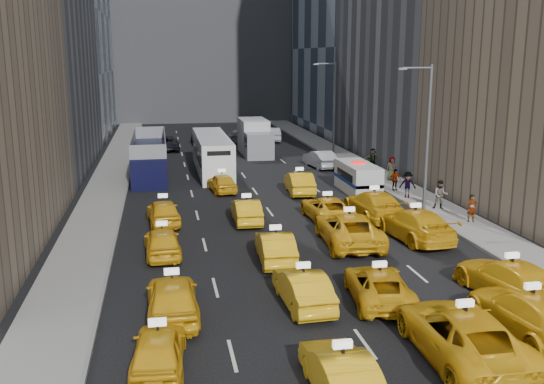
{
  "coord_description": "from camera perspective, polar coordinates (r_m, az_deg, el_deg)",
  "views": [
    {
      "loc": [
        -6.5,
        -21.91,
        9.48
      ],
      "look_at": [
        -0.46,
        10.76,
        2.0
      ],
      "focal_mm": 40.0,
      "sensor_mm": 36.0,
      "label": 1
    }
  ],
  "objects": [
    {
      "name": "taxi_9",
      "position": [
        28.56,
        0.32,
        -5.16
      ],
      "size": [
        1.77,
        4.48,
        1.45
      ],
      "primitive_type": "imported",
      "rotation": [
        0.0,
        0.0,
        3.09
      ],
      "color": "#ECAC13",
      "rests_on": "ground"
    },
    {
      "name": "streetlight_far",
      "position": [
        56.33,
        5.77,
        7.98
      ],
      "size": [
        2.15,
        0.22,
        9.0
      ],
      "color": "#595B60",
      "rests_on": "ground"
    },
    {
      "name": "taxi_1",
      "position": [
        17.92,
        6.56,
        -16.71
      ],
      "size": [
        1.57,
        4.34,
        1.42
      ],
      "primitive_type": "imported",
      "rotation": [
        0.0,
        0.0,
        3.16
      ],
      "color": "#ECAC13",
      "rests_on": "ground"
    },
    {
      "name": "taxi_5",
      "position": [
        23.73,
        2.93,
        -9.02
      ],
      "size": [
        1.7,
        4.4,
        1.43
      ],
      "primitive_type": "imported",
      "rotation": [
        0.0,
        0.0,
        3.19
      ],
      "color": "#ECAC13",
      "rests_on": "ground"
    },
    {
      "name": "taxi_2",
      "position": [
        20.69,
        17.51,
        -12.64
      ],
      "size": [
        2.94,
        6.09,
        1.67
      ],
      "primitive_type": "imported",
      "rotation": [
        0.0,
        0.0,
        3.11
      ],
      "color": "#ECAC13",
      "rests_on": "ground"
    },
    {
      "name": "pedestrian_4",
      "position": [
        47.37,
        11.19,
        2.22
      ],
      "size": [
        0.93,
        0.56,
        1.83
      ],
      "primitive_type": "imported",
      "rotation": [
        0.0,
        0.0,
        0.08
      ],
      "color": "gray",
      "rests_on": "sidewalk_east"
    },
    {
      "name": "box_truck",
      "position": [
        59.44,
        -1.63,
        5.13
      ],
      "size": [
        2.71,
        7.47,
        3.39
      ],
      "rotation": [
        0.0,
        0.0,
        0.02
      ],
      "color": "silver",
      "rests_on": "ground"
    },
    {
      "name": "sidewalk_west",
      "position": [
        48.01,
        -15.05,
        0.95
      ],
      "size": [
        3.0,
        90.0,
        0.15
      ],
      "primitive_type": "cube",
      "color": "gray",
      "rests_on": "ground"
    },
    {
      "name": "ground",
      "position": [
        24.74,
        5.67,
        -9.91
      ],
      "size": [
        160.0,
        160.0,
        0.0
      ],
      "primitive_type": "plane",
      "color": "black",
      "rests_on": "ground"
    },
    {
      "name": "pedestrian_3",
      "position": [
        43.77,
        11.48,
        1.15
      ],
      "size": [
        0.93,
        0.48,
        1.53
      ],
      "primitive_type": "imported",
      "rotation": [
        0.0,
        0.0,
        0.08
      ],
      "color": "gray",
      "rests_on": "sidewalk_east"
    },
    {
      "name": "pedestrian_0",
      "position": [
        36.53,
        18.31,
        -1.46
      ],
      "size": [
        0.6,
        0.41,
        1.61
      ],
      "primitive_type": "imported",
      "rotation": [
        0.0,
        0.0,
        -0.04
      ],
      "color": "gray",
      "rests_on": "sidewalk_east"
    },
    {
      "name": "streetlight_near",
      "position": [
        37.64,
        14.29,
        5.34
      ],
      "size": [
        2.15,
        0.22,
        9.0
      ],
      "color": "#595B60",
      "rests_on": "ground"
    },
    {
      "name": "taxi_3",
      "position": [
        23.04,
        23.09,
        -10.51
      ],
      "size": [
        2.56,
        5.67,
        1.61
      ],
      "primitive_type": "imported",
      "rotation": [
        0.0,
        0.0,
        3.2
      ],
      "color": "#ECAC13",
      "rests_on": "ground"
    },
    {
      "name": "curb_west",
      "position": [
        47.91,
        -13.33,
        1.04
      ],
      "size": [
        0.15,
        90.0,
        0.18
      ],
      "primitive_type": "cube",
      "color": "slate",
      "rests_on": "ground"
    },
    {
      "name": "double_decker",
      "position": [
        49.45,
        -11.45,
        3.32
      ],
      "size": [
        3.87,
        11.65,
        3.32
      ],
      "rotation": [
        0.0,
        0.0,
        0.11
      ],
      "color": "black",
      "rests_on": "ground"
    },
    {
      "name": "misc_car_3",
      "position": [
        67.13,
        -6.78,
        5.15
      ],
      "size": [
        1.89,
        4.58,
        1.55
      ],
      "primitive_type": "imported",
      "rotation": [
        0.0,
        0.0,
        3.16
      ],
      "color": "black",
      "rests_on": "ground"
    },
    {
      "name": "curb_east",
      "position": [
        50.31,
        7.72,
        1.82
      ],
      "size": [
        0.15,
        90.0,
        0.18
      ],
      "primitive_type": "cube",
      "color": "slate",
      "rests_on": "ground"
    },
    {
      "name": "nypd_van",
      "position": [
        43.4,
        8.08,
        1.29
      ],
      "size": [
        2.21,
        5.23,
        2.21
      ],
      "rotation": [
        0.0,
        0.0,
        -0.04
      ],
      "color": "silver",
      "rests_on": "ground"
    },
    {
      "name": "misc_car_2",
      "position": [
        67.92,
        -3.19,
        5.28
      ],
      "size": [
        2.51,
        5.29,
        1.49
      ],
      "primitive_type": "imported",
      "rotation": [
        0.0,
        0.0,
        3.06
      ],
      "color": "slate",
      "rests_on": "ground"
    },
    {
      "name": "taxi_12",
      "position": [
        35.39,
        -10.18,
        -1.84
      ],
      "size": [
        2.11,
        4.41,
        1.46
      ],
      "primitive_type": "imported",
      "rotation": [
        0.0,
        0.0,
        3.23
      ],
      "color": "#ECAC13",
      "rests_on": "ground"
    },
    {
      "name": "misc_car_4",
      "position": [
        68.9,
        -0.03,
        5.45
      ],
      "size": [
        2.13,
        5.0,
        1.6
      ],
      "primitive_type": "imported",
      "rotation": [
        0.0,
        0.0,
        3.05
      ],
      "color": "#94969B",
      "rests_on": "ground"
    },
    {
      "name": "taxi_15",
      "position": [
        36.48,
        9.56,
        -1.2
      ],
      "size": [
        2.43,
        5.79,
        1.67
      ],
      "primitive_type": "imported",
      "rotation": [
        0.0,
        0.0,
        3.16
      ],
      "color": "#ECAC13",
      "rests_on": "ground"
    },
    {
      "name": "pedestrian_5",
      "position": [
        51.32,
        9.46,
        3.06
      ],
      "size": [
        1.72,
        0.68,
        1.8
      ],
      "primitive_type": "imported",
      "rotation": [
        0.0,
        0.0,
        -0.12
      ],
      "color": "gray",
      "rests_on": "sidewalk_east"
    },
    {
      "name": "taxi_11",
      "position": [
        32.77,
        13.28,
        -2.98
      ],
      "size": [
        2.89,
        5.88,
        1.65
      ],
      "primitive_type": "imported",
      "rotation": [
        0.0,
        0.0,
        3.25
      ],
      "color": "#ECAC13",
      "rests_on": "ground"
    },
    {
      "name": "taxi_4",
      "position": [
        22.92,
        -9.34,
        -9.77
      ],
      "size": [
        1.92,
        4.68,
        1.59
      ],
      "primitive_type": "imported",
      "rotation": [
        0.0,
        0.0,
        3.15
      ],
      "color": "#ECAC13",
      "rests_on": "ground"
    },
    {
      "name": "misc_car_1",
      "position": [
        63.31,
        -9.95,
        4.56
      ],
      "size": [
        2.69,
        5.43,
        1.48
      ],
      "primitive_type": "imported",
      "rotation": [
        0.0,
        0.0,
        3.19
      ],
      "color": "black",
      "rests_on": "ground"
    },
    {
      "name": "taxi_14",
      "position": [
        35.87,
        5.22,
        -1.55
      ],
      "size": [
        2.41,
        5.01,
        1.38
      ],
      "primitive_type": "imported",
      "rotation": [
        0.0,
        0.0,
        3.17
      ],
      "color": "#ECAC13",
      "rests_on": "ground"
    },
    {
      "name": "taxi_17",
      "position": [
        42.63,
        2.59,
        0.88
      ],
      "size": [
        1.94,
        4.77,
        1.54
      ],
      "primitive_type": "imported",
      "rotation": [
        0.0,
        0.0,
        3.07
      ],
      "color": "#ECAC13",
      "rests_on": "ground"
    },
    {
      "name": "city_bus",
      "position": [
        50.44,
        -5.66,
        3.56
      ],
      "size": [
        3.82,
        12.14,
        3.08
      ],
      "rotation": [
        0.0,
        0.0,
        -0.11
      ],
      "color": "white",
      "rests_on": "ground"
    },
    {
      "name": "taxi_7",
      "position": [
        26.1,
        21.48,
        -7.67
      ],
      "size": [
        2.85,
        5.7,
        1.59
      ],
      "primitive_type": "imported",
      "rotation": [
        0.0,
        0.0,
        3.26
      ],
      "color": "#ECAC13",
      "rests_on": "ground"
    },
    {
      "name": "taxi_16",
      "position": [
        43.22,
        -4.74,
        0.88
      ],
      "size": [
        2.06,
        4.09,
        1.34
      ],
      "primitive_type": "imported",
      "rotation": [
        0.0,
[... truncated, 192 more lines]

